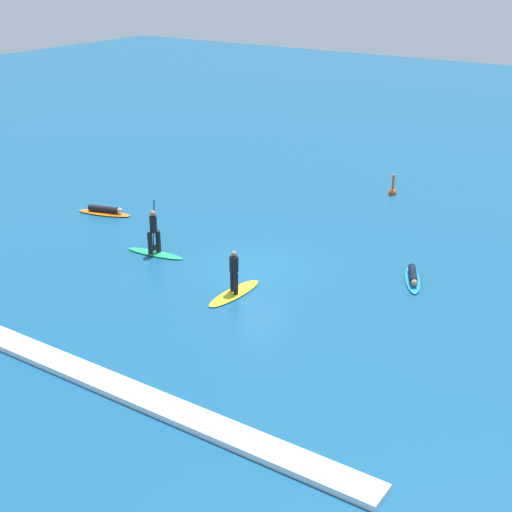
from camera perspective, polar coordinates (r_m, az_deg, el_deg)
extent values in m
plane|color=navy|center=(29.29, 0.00, -0.90)|extent=(120.00, 120.00, 0.00)
ellipsoid|color=yellow|center=(27.08, -1.69, -2.88)|extent=(0.84, 2.83, 0.09)
cylinder|color=black|center=(26.75, -1.58, -2.12)|extent=(0.19, 0.19, 0.84)
cylinder|color=black|center=(27.02, -1.82, -1.86)|extent=(0.19, 0.19, 0.84)
cylinder|color=black|center=(26.59, -1.72, -0.61)|extent=(0.35, 0.35, 0.57)
sphere|color=#A37556|center=(26.44, -1.73, 0.17)|extent=(0.22, 0.22, 0.21)
ellipsoid|color=orange|center=(35.93, -11.62, 3.27)|extent=(2.80, 1.40, 0.10)
cylinder|color=black|center=(35.89, -11.72, 3.58)|extent=(1.51, 0.69, 0.30)
sphere|color=tan|center=(35.47, -10.49, 3.48)|extent=(0.32, 0.32, 0.26)
ellipsoid|color=#1E8CD1|center=(28.78, 11.99, -1.78)|extent=(1.65, 2.57, 0.10)
cylinder|color=black|center=(28.75, 12.02, -1.38)|extent=(0.88, 1.39, 0.29)
sphere|color=#A37556|center=(27.99, 12.13, -2.04)|extent=(0.35, 0.35, 0.26)
ellipsoid|color=#23B266|center=(30.82, -7.82, 0.21)|extent=(2.70, 0.90, 0.09)
cylinder|color=black|center=(30.71, -7.56, 1.13)|extent=(0.23, 0.23, 0.90)
cylinder|color=black|center=(30.57, -8.18, 0.99)|extent=(0.23, 0.23, 0.90)
cylinder|color=black|center=(30.35, -7.94, 2.46)|extent=(0.33, 0.33, 0.69)
sphere|color=#A37556|center=(30.20, -7.99, 3.28)|extent=(0.27, 0.27, 0.24)
cylinder|color=black|center=(30.69, -7.90, 2.34)|extent=(0.08, 0.29, 2.14)
cube|color=black|center=(31.05, -7.80, 0.59)|extent=(0.08, 0.21, 0.32)
sphere|color=#E55119|center=(38.70, 10.50, 4.85)|extent=(0.40, 0.40, 0.40)
cylinder|color=#E55119|center=(38.57, 10.54, 5.44)|extent=(0.12, 0.12, 1.04)
cube|color=white|center=(22.87, -13.53, -8.63)|extent=(19.79, 0.90, 0.18)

